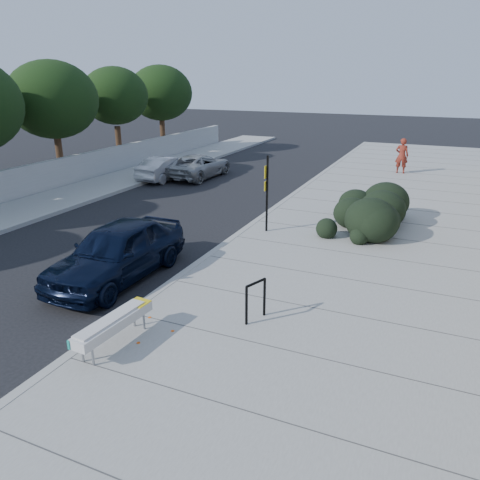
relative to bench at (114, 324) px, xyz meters
The scene contains 17 objects.
ground 3.34m from the bench, 100.50° to the left, with size 120.00×120.00×0.00m, color black.
sidewalk_near 9.64m from the bench, 58.69° to the left, with size 11.20×50.00×0.15m, color gray.
sidewalk_far 13.04m from the bench, 140.84° to the left, with size 3.00×50.00×0.15m, color gray.
curb_near 8.26m from the bench, 94.16° to the left, with size 0.22×50.00×0.17m, color #9E9E99.
curb_far 11.91m from the bench, 136.27° to the left, with size 0.22×50.00×0.17m, color #9E9E99.
far_wall 14.38m from the bench, 145.12° to the left, with size 0.30×40.00×1.50m, color #9E9E99.
tree_far_d 18.27m from the bench, 136.97° to the left, with size 4.60×4.60×6.16m.
tree_far_e 21.93m from the bench, 127.25° to the left, with size 4.00×4.00×5.90m.
tree_far_f 26.04m from the bench, 120.51° to the left, with size 4.40×4.40×6.07m.
bench is the anchor object (origin of this frame).
bike_rack 3.11m from the bench, 43.33° to the left, with size 0.27×0.61×0.95m.
sign_post 8.29m from the bench, 88.70° to the left, with size 0.10×0.31×2.69m.
hedge 10.73m from the bench, 72.35° to the left, with size 2.08×4.17×1.56m, color black.
sedan_navy 3.76m from the bench, 126.61° to the left, with size 1.91×4.74×1.61m, color black.
wagon_silver 16.87m from the bench, 118.69° to the left, with size 1.34×3.85×1.27m, color #B7B8BC.
suv_silver 17.37m from the bench, 113.00° to the left, with size 2.13×4.63×1.29m, color #939698.
pedestrian 21.27m from the bench, 80.75° to the left, with size 0.71×0.47×1.95m, color maroon.
Camera 1 is at (6.36, -9.86, 5.43)m, focal length 35.00 mm.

